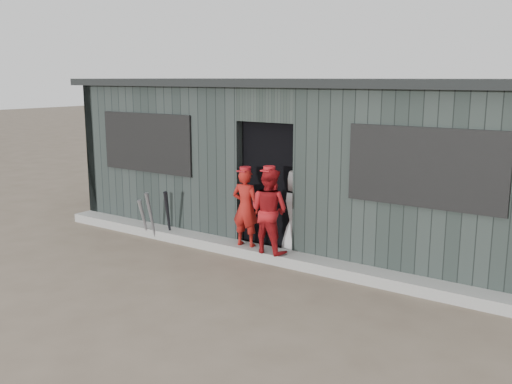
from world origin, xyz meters
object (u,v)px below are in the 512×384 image
Objects in this scene: bat_mid at (151,216)px; player_red_left at (246,207)px; bat_left at (144,219)px; bat_right at (168,215)px; player_red_right at (269,211)px; dugout at (313,159)px; player_grey_back at (298,213)px.

player_red_left is (1.75, 0.24, 0.33)m from bat_mid.
bat_mid is (0.18, -0.00, 0.07)m from bat_left.
bat_right is 0.69× the size of player_red_right.
dugout is at bearing 44.61° from bat_mid.
bat_left is 3.01m from dugout.
player_red_right is at bearing 4.16° from bat_mid.
bat_left is 0.56× the size of player_red_right.
bat_right is at bearing 2.52° from player_red_right.
bat_right is 2.61m from dugout.
player_red_left is at bearing 7.74° from bat_mid.
player_red_left is (1.51, 0.08, 0.32)m from bat_right.
player_red_left is (1.92, 0.23, 0.40)m from bat_left.
dugout reaches higher than player_grey_back.
player_red_right is (1.99, 0.00, 0.35)m from bat_right.
dugout reaches higher than bat_right.
bat_left is 0.81× the size of bat_right.
bat_right is at bearing 20.77° from bat_left.
player_red_right reaches higher than bat_mid.
dugout is (0.20, 1.68, 0.55)m from player_red_left.
player_red_right is 0.15× the size of dugout.
bat_left is at bearing -159.23° from bat_right.
dugout reaches higher than player_red_right.
bat_right is at bearing -134.23° from dugout.
bat_right is 2.02m from player_red_right.
player_red_left reaches higher than bat_right.
bat_mid is 0.61× the size of player_grey_back.
player_red_right is 1.85m from dugout.
player_grey_back is at bearing 14.19° from bat_left.
player_red_left is at bearing 6.93° from bat_left.
bat_mid is at bearing 0.89° from player_red_left.
player_red_right is 0.93× the size of player_grey_back.
player_red_right is at bearing 63.54° from player_grey_back.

